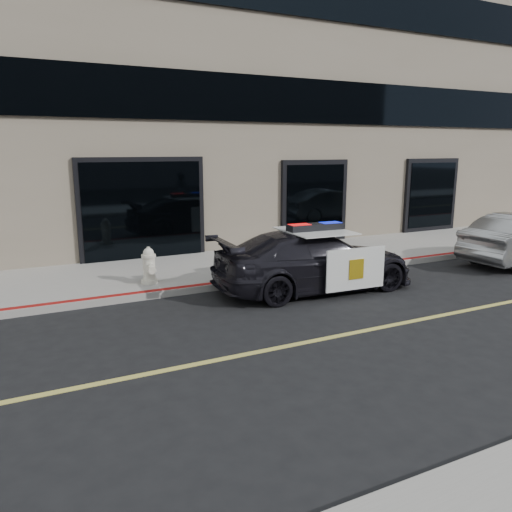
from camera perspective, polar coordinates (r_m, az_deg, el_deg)
name	(u,v)px	position (r m, az deg, el deg)	size (l,w,h in m)	color
ground	(313,341)	(8.33, 6.51, -9.65)	(120.00, 120.00, 0.00)	black
sidewalk_n	(201,269)	(12.82, -6.32, -1.50)	(60.00, 3.50, 0.15)	gray
building_n	(140,57)	(17.73, -13.12, 21.32)	(60.00, 7.00, 12.00)	#756856
police_car	(314,260)	(11.11, 6.70, -0.48)	(2.36, 4.76, 1.50)	black
fire_hydrant	(149,266)	(11.31, -12.11, -1.15)	(0.37, 0.51, 0.82)	silver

